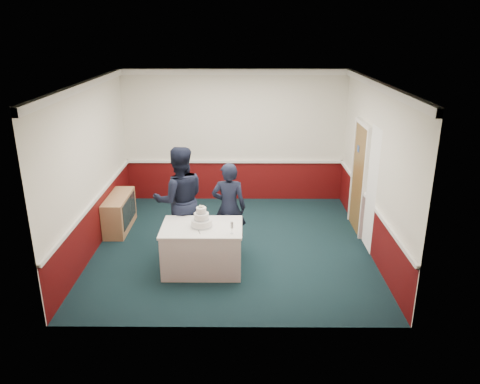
{
  "coord_description": "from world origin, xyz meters",
  "views": [
    {
      "loc": [
        0.19,
        -7.88,
        3.9
      ],
      "look_at": [
        0.14,
        -0.1,
        1.1
      ],
      "focal_mm": 35.0,
      "sensor_mm": 36.0,
      "label": 1
    }
  ],
  "objects_px": {
    "cake_table": "(202,248)",
    "person_woman": "(229,208)",
    "wedding_cake": "(202,220)",
    "person_man": "(180,200)",
    "champagne_flute": "(232,226)",
    "sideboard": "(119,212)",
    "cake_knife": "(199,231)"
  },
  "relations": [
    {
      "from": "cake_knife",
      "to": "person_man",
      "type": "distance_m",
      "value": 1.05
    },
    {
      "from": "cake_knife",
      "to": "sideboard",
      "type": "bearing_deg",
      "value": 118.72
    },
    {
      "from": "champagne_flute",
      "to": "person_woman",
      "type": "bearing_deg",
      "value": 94.35
    },
    {
      "from": "sideboard",
      "to": "cake_knife",
      "type": "distance_m",
      "value": 2.6
    },
    {
      "from": "sideboard",
      "to": "cake_table",
      "type": "relative_size",
      "value": 0.91
    },
    {
      "from": "wedding_cake",
      "to": "person_man",
      "type": "relative_size",
      "value": 0.19
    },
    {
      "from": "champagne_flute",
      "to": "person_man",
      "type": "bearing_deg",
      "value": 132.71
    },
    {
      "from": "cake_knife",
      "to": "person_woman",
      "type": "bearing_deg",
      "value": 48.46
    },
    {
      "from": "person_man",
      "to": "person_woman",
      "type": "xyz_separation_m",
      "value": [
        0.87,
        -0.04,
        -0.14
      ]
    },
    {
      "from": "person_woman",
      "to": "sideboard",
      "type": "bearing_deg",
      "value": -20.3
    },
    {
      "from": "sideboard",
      "to": "champagne_flute",
      "type": "bearing_deg",
      "value": -40.05
    },
    {
      "from": "wedding_cake",
      "to": "champagne_flute",
      "type": "height_order",
      "value": "wedding_cake"
    },
    {
      "from": "wedding_cake",
      "to": "champagne_flute",
      "type": "xyz_separation_m",
      "value": [
        0.5,
        -0.28,
        0.03
      ]
    },
    {
      "from": "wedding_cake",
      "to": "person_man",
      "type": "xyz_separation_m",
      "value": [
        -0.45,
        0.74,
        0.07
      ]
    },
    {
      "from": "wedding_cake",
      "to": "person_man",
      "type": "bearing_deg",
      "value": 120.92
    },
    {
      "from": "person_man",
      "to": "person_woman",
      "type": "distance_m",
      "value": 0.88
    },
    {
      "from": "sideboard",
      "to": "person_man",
      "type": "xyz_separation_m",
      "value": [
        1.35,
        -0.91,
        0.62
      ]
    },
    {
      "from": "cake_table",
      "to": "person_woman",
      "type": "xyz_separation_m",
      "value": [
        0.42,
        0.71,
        0.43
      ]
    },
    {
      "from": "wedding_cake",
      "to": "champagne_flute",
      "type": "bearing_deg",
      "value": -29.25
    },
    {
      "from": "person_woman",
      "to": "wedding_cake",
      "type": "bearing_deg",
      "value": 61.76
    },
    {
      "from": "cake_table",
      "to": "champagne_flute",
      "type": "distance_m",
      "value": 0.78
    },
    {
      "from": "cake_table",
      "to": "champagne_flute",
      "type": "xyz_separation_m",
      "value": [
        0.5,
        -0.28,
        0.53
      ]
    },
    {
      "from": "sideboard",
      "to": "cake_knife",
      "type": "height_order",
      "value": "cake_knife"
    },
    {
      "from": "cake_knife",
      "to": "person_woman",
      "type": "height_order",
      "value": "person_woman"
    },
    {
      "from": "champagne_flute",
      "to": "person_man",
      "type": "distance_m",
      "value": 1.4
    },
    {
      "from": "champagne_flute",
      "to": "person_woman",
      "type": "relative_size",
      "value": 0.12
    },
    {
      "from": "wedding_cake",
      "to": "person_woman",
      "type": "bearing_deg",
      "value": 59.08
    },
    {
      "from": "cake_table",
      "to": "person_woman",
      "type": "bearing_deg",
      "value": 59.08
    },
    {
      "from": "sideboard",
      "to": "champagne_flute",
      "type": "relative_size",
      "value": 5.85
    },
    {
      "from": "champagne_flute",
      "to": "person_man",
      "type": "relative_size",
      "value": 0.11
    },
    {
      "from": "cake_table",
      "to": "cake_knife",
      "type": "bearing_deg",
      "value": -98.53
    },
    {
      "from": "cake_table",
      "to": "person_woman",
      "type": "distance_m",
      "value": 0.93
    }
  ]
}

